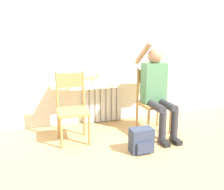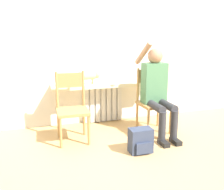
{
  "view_description": "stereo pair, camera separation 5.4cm",
  "coord_description": "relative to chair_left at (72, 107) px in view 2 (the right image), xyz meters",
  "views": [
    {
      "loc": [
        -1.16,
        -2.85,
        1.47
      ],
      "look_at": [
        0.0,
        0.64,
        0.57
      ],
      "focal_mm": 42.0,
      "sensor_mm": 36.0,
      "label": 1
    },
    {
      "loc": [
        -1.11,
        -2.87,
        1.47
      ],
      "look_at": [
        0.0,
        0.64,
        0.57
      ],
      "focal_mm": 42.0,
      "sensor_mm": 36.0,
      "label": 2
    }
  ],
  "objects": [
    {
      "name": "ground_plane",
      "position": [
        0.6,
        -0.54,
        -0.47
      ],
      "size": [
        12.0,
        12.0,
        0.0
      ],
      "primitive_type": "plane",
      "color": "tan"
    },
    {
      "name": "chair_left",
      "position": [
        0.0,
        0.0,
        0.0
      ],
      "size": [
        0.43,
        0.43,
        0.94
      ],
      "rotation": [
        0.0,
        0.0,
        -0.04
      ],
      "color": "#B2844C",
      "rests_on": "ground_plane"
    },
    {
      "name": "windowsill",
      "position": [
        0.6,
        0.5,
        0.18
      ],
      "size": [
        1.66,
        0.32,
        0.05
      ],
      "color": "beige",
      "rests_on": "radiator"
    },
    {
      "name": "cat",
      "position": [
        0.35,
        0.49,
        0.32
      ],
      "size": [
        0.49,
        0.1,
        0.21
      ],
      "color": "#DBB77A",
      "rests_on": "windowsill"
    },
    {
      "name": "radiator",
      "position": [
        0.6,
        0.62,
        -0.16
      ],
      "size": [
        0.65,
        0.08,
        0.62
      ],
      "color": "silver",
      "rests_on": "ground_plane"
    },
    {
      "name": "chair_right",
      "position": [
        1.2,
        -0.0,
        0.0
      ],
      "size": [
        0.43,
        0.43,
        0.94
      ],
      "rotation": [
        0.0,
        0.0,
        0.04
      ],
      "color": "#B2844C",
      "rests_on": "ground_plane"
    },
    {
      "name": "person",
      "position": [
        1.2,
        -0.12,
        0.22
      ],
      "size": [
        0.36,
        1.01,
        1.35
      ],
      "color": "#333338",
      "rests_on": "ground_plane"
    },
    {
      "name": "window_glass",
      "position": [
        0.6,
        0.66,
        0.81
      ],
      "size": [
        1.59,
        0.01,
        1.21
      ],
      "color": "white",
      "rests_on": "windowsill"
    },
    {
      "name": "backpack",
      "position": [
        0.74,
        -0.64,
        -0.32
      ],
      "size": [
        0.28,
        0.2,
        0.31
      ],
      "color": "#333D56",
      "rests_on": "ground_plane"
    },
    {
      "name": "wall_with_window",
      "position": [
        0.6,
        0.69,
        0.88
      ],
      "size": [
        7.0,
        0.06,
        2.7
      ],
      "color": "white",
      "rests_on": "ground_plane"
    }
  ]
}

